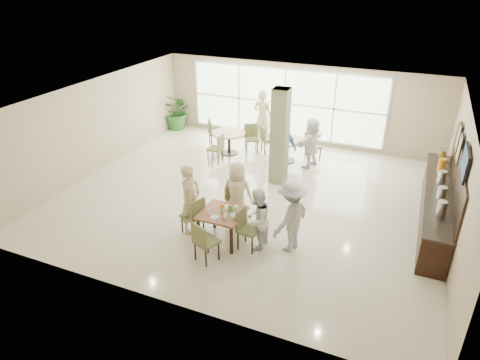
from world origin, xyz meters
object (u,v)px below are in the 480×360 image
at_px(potted_plant, 177,111).
at_px(teen_far, 237,193).
at_px(buffet_counter, 437,204).
at_px(round_table_right, 287,144).
at_px(adult_b, 311,143).
at_px(main_table, 222,216).
at_px(teen_standing, 291,216).
at_px(adult_a, 282,146).
at_px(teen_right, 257,219).
at_px(teen_left, 190,199).
at_px(adult_standing, 263,117).
at_px(round_table_left, 229,137).

bearing_deg(potted_plant, teen_far, -47.87).
bearing_deg(buffet_counter, round_table_right, 153.91).
bearing_deg(adult_b, potted_plant, -84.58).
xyz_separation_m(main_table, teen_standing, (1.53, 0.30, 0.18)).
relative_size(teen_far, adult_a, 0.94).
bearing_deg(main_table, teen_right, 4.61).
distance_m(teen_left, adult_standing, 6.01).
relative_size(potted_plant, adult_standing, 0.71).
height_order(main_table, round_table_left, same).
bearing_deg(adult_a, teen_right, -64.35).
bearing_deg(round_table_right, teen_far, -89.86).
height_order(potted_plant, adult_a, adult_a).
distance_m(main_table, teen_far, 0.91).
distance_m(buffet_counter, adult_standing, 6.71).
bearing_deg(round_table_left, round_table_right, 4.09).
xyz_separation_m(potted_plant, teen_far, (4.85, -5.36, 0.10)).
xyz_separation_m(teen_left, adult_a, (0.92, 4.02, -0.01)).
distance_m(round_table_right, teen_standing, 4.90).
relative_size(main_table, adult_b, 0.61).
relative_size(main_table, round_table_right, 0.84).
distance_m(buffet_counter, teen_left, 5.98).
bearing_deg(potted_plant, adult_b, -14.00).
bearing_deg(main_table, adult_standing, 101.95).
distance_m(teen_right, adult_standing, 6.38).
bearing_deg(teen_standing, teen_right, -52.95).
xyz_separation_m(round_table_right, potted_plant, (-4.84, 1.32, 0.12)).
xyz_separation_m(teen_standing, adult_standing, (-2.82, 5.78, 0.14)).
height_order(teen_left, adult_a, teen_left).
bearing_deg(adult_a, adult_b, 60.41).
height_order(buffet_counter, teen_right, buffet_counter).
height_order(adult_b, adult_standing, adult_standing).
height_order(round_table_left, adult_a, adult_a).
xyz_separation_m(teen_right, adult_standing, (-2.11, 6.02, 0.26)).
bearing_deg(adult_standing, round_table_left, 67.24).
relative_size(adult_b, adult_standing, 0.81).
bearing_deg(adult_b, round_table_right, -76.95).
xyz_separation_m(round_table_left, teen_left, (1.15, -4.71, 0.28)).
height_order(buffet_counter, potted_plant, buffet_counter).
bearing_deg(adult_a, teen_left, -87.87).
bearing_deg(teen_far, round_table_right, -92.96).
bearing_deg(teen_right, teen_standing, 111.25).
relative_size(teen_left, adult_b, 1.08).
bearing_deg(teen_far, adult_b, -104.76).
bearing_deg(teen_left, potted_plant, 39.80).
relative_size(main_table, round_table_left, 0.84).
xyz_separation_m(potted_plant, adult_a, (4.93, -2.15, 0.14)).
height_order(teen_left, adult_standing, adult_standing).
height_order(round_table_right, teen_far, teen_far).
xyz_separation_m(main_table, adult_standing, (-1.29, 6.08, 0.33)).
relative_size(teen_left, teen_right, 1.18).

